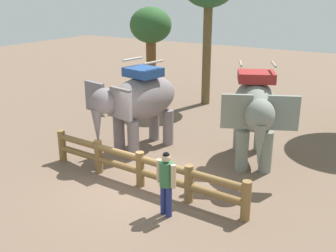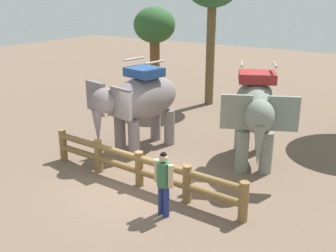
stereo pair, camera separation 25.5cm
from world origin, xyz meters
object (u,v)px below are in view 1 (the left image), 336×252
tree_far_left (151,29)px  tourist_woman_in_black (166,179)px  elephant_center (255,109)px  elephant_near_left (139,101)px  log_fence (140,167)px

tree_far_left → tourist_woman_in_black: bearing=-53.7°
elephant_center → tourist_woman_in_black: (-0.62, -4.22, -0.84)m
tourist_woman_in_black → tree_far_left: 11.66m
elephant_near_left → elephant_center: 3.89m
elephant_near_left → tourist_woman_in_black: elephant_near_left is taller
elephant_near_left → tourist_woman_in_black: bearing=-45.4°
log_fence → tourist_woman_in_black: tourist_woman_in_black is taller
elephant_center → tree_far_left: 9.03m
elephant_center → tree_far_left: tree_far_left is taller
elephant_near_left → elephant_center: bearing=15.8°
tourist_woman_in_black → elephant_center: bearing=81.6°
log_fence → tourist_woman_in_black: size_ratio=3.94×
elephant_center → tree_far_left: bearing=146.1°
log_fence → tourist_woman_in_black: 1.80m
elephant_center → log_fence: bearing=-122.6°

